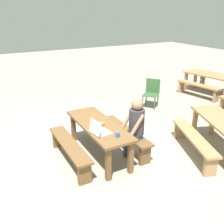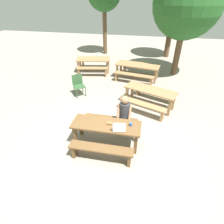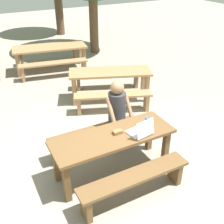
{
  "view_description": "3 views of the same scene",
  "coord_description": "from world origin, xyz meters",
  "views": [
    {
      "loc": [
        4.21,
        -1.99,
        2.85
      ],
      "look_at": [
        0.11,
        0.25,
        0.96
      ],
      "focal_mm": 40.71,
      "sensor_mm": 36.0,
      "label": 1
    },
    {
      "loc": [
        0.91,
        -3.79,
        3.79
      ],
      "look_at": [
        0.11,
        0.25,
        0.96
      ],
      "focal_mm": 28.84,
      "sensor_mm": 36.0,
      "label": 2
    },
    {
      "loc": [
        -1.62,
        -3.02,
        3.11
      ],
      "look_at": [
        0.11,
        0.25,
        0.96
      ],
      "focal_mm": 44.13,
      "sensor_mm": 36.0,
      "label": 3
    }
  ],
  "objects": [
    {
      "name": "person_seated",
      "position": [
        0.42,
        0.61,
        0.75
      ],
      "size": [
        0.42,
        0.41,
        1.27
      ],
      "color": "#333847",
      "rests_on": "ground"
    },
    {
      "name": "bench_rear_south",
      "position": [
        0.93,
        1.74,
        0.33
      ],
      "size": [
        1.71,
        0.91,
        0.44
      ],
      "rotation": [
        0.0,
        0.0,
        -0.38
      ],
      "color": "#9E754C",
      "rests_on": "ground"
    },
    {
      "name": "bench_distant_north",
      "position": [
        -2.04,
        6.04,
        0.34
      ],
      "size": [
        1.63,
        0.58,
        0.46
      ],
      "rotation": [
        0.0,
        0.0,
        0.18
      ],
      "color": "#9E754C",
      "rests_on": "ground"
    },
    {
      "name": "bench_distant_south",
      "position": [
        -1.79,
        4.7,
        0.34
      ],
      "size": [
        1.63,
        0.58,
        0.46
      ],
      "rotation": [
        0.0,
        0.0,
        0.18
      ],
      "color": "#9E754C",
      "rests_on": "ground"
    },
    {
      "name": "coffee_mug",
      "position": [
        0.67,
        0.06,
        0.76
      ],
      "size": [
        0.08,
        0.08,
        0.09
      ],
      "color": "#335693",
      "rests_on": "picnic_table_front"
    },
    {
      "name": "ground_plane",
      "position": [
        0.0,
        0.0,
        0.0
      ],
      "size": [
        30.0,
        30.0,
        0.0
      ],
      "primitive_type": "plane",
      "color": "gray"
    },
    {
      "name": "small_pouch",
      "position": [
        0.08,
        0.01,
        0.74
      ],
      "size": [
        0.14,
        0.09,
        0.05
      ],
      "color": "olive",
      "rests_on": "picnic_table_front"
    },
    {
      "name": "tree_rear",
      "position": [
        2.39,
        5.88,
        3.24
      ],
      "size": [
        3.04,
        3.04,
        4.77
      ],
      "color": "brown",
      "rests_on": "ground"
    },
    {
      "name": "bench_mid_north",
      "position": [
        0.6,
        5.49,
        0.35
      ],
      "size": [
        1.93,
        0.63,
        0.46
      ],
      "rotation": [
        0.0,
        0.0,
        -0.18
      ],
      "color": "#9E754C",
      "rests_on": "ground"
    },
    {
      "name": "bench_mid_south",
      "position": [
        0.37,
        4.25,
        0.35
      ],
      "size": [
        1.93,
        0.63,
        0.46
      ],
      "rotation": [
        0.0,
        0.0,
        -0.18
      ],
      "color": "#9E754C",
      "rests_on": "ground"
    },
    {
      "name": "picnic_table_mid",
      "position": [
        0.48,
        4.87,
        0.63
      ],
      "size": [
        2.22,
        1.15,
        0.73
      ],
      "rotation": [
        0.0,
        0.0,
        -0.18
      ],
      "color": "#9E754C",
      "rests_on": "ground"
    },
    {
      "name": "tree_left",
      "position": [
        2.13,
        8.85,
        3.22
      ],
      "size": [
        2.45,
        2.45,
        4.49
      ],
      "color": "brown",
      "rests_on": "ground"
    },
    {
      "name": "picnic_table_front",
      "position": [
        0.0,
        0.0,
        0.6
      ],
      "size": [
        1.91,
        0.67,
        0.71
      ],
      "color": "brown",
      "rests_on": "ground"
    },
    {
      "name": "plastic_chair",
      "position": [
        -1.8,
        2.69,
        0.46
      ],
      "size": [
        0.62,
        0.62,
        0.87
      ],
      "rotation": [
        0.0,
        0.0,
        0.66
      ],
      "color": "#335933",
      "rests_on": "ground"
    },
    {
      "name": "picnic_table_distant",
      "position": [
        -1.92,
        5.37,
        0.61
      ],
      "size": [
        1.89,
        1.12,
        0.72
      ],
      "rotation": [
        0.0,
        0.0,
        0.18
      ],
      "color": "#9E754C",
      "rests_on": "ground"
    },
    {
      "name": "bench_rear_north",
      "position": [
        1.39,
        2.9,
        0.33
      ],
      "size": [
        1.71,
        0.91,
        0.44
      ],
      "rotation": [
        0.0,
        0.0,
        -0.38
      ],
      "color": "#9E754C",
      "rests_on": "ground"
    },
    {
      "name": "bench_far",
      "position": [
        0.0,
        0.64,
        0.33
      ],
      "size": [
        1.69,
        0.3,
        0.44
      ],
      "color": "brown",
      "rests_on": "ground"
    },
    {
      "name": "picnic_table_rear",
      "position": [
        1.16,
        2.32,
        0.61
      ],
      "size": [
        2.01,
        1.31,
        0.72
      ],
      "rotation": [
        0.0,
        0.0,
        -0.38
      ],
      "color": "#9E754C",
      "rests_on": "ground"
    },
    {
      "name": "bench_near",
      "position": [
        0.0,
        -0.64,
        0.33
      ],
      "size": [
        1.69,
        0.3,
        0.44
      ],
      "color": "brown",
      "rests_on": "ground"
    },
    {
      "name": "laptop",
      "position": [
        0.39,
        -0.17,
        0.78
      ],
      "size": [
        0.37,
        0.36,
        0.28
      ],
      "rotation": [
        0.0,
        0.0,
        3.29
      ],
      "color": "silver",
      "rests_on": "picnic_table_front"
    }
  ]
}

